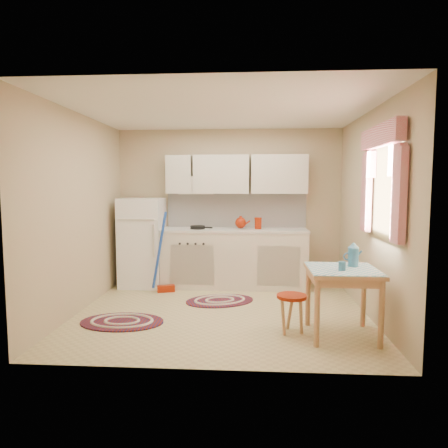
% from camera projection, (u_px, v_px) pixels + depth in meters
% --- Properties ---
extents(room_shell, '(3.64, 3.60, 2.52)m').
position_uv_depth(room_shell, '(235.00, 185.00, 5.13)').
color(room_shell, tan).
rests_on(room_shell, ground).
extents(fridge, '(0.65, 0.60, 1.40)m').
position_uv_depth(fridge, '(142.00, 242.00, 6.31)').
color(fridge, white).
rests_on(fridge, ground).
extents(broom, '(0.30, 0.20, 1.20)m').
position_uv_depth(broom, '(166.00, 253.00, 5.95)').
color(broom, '#1B44AD').
rests_on(broom, ground).
extents(base_cabinets, '(2.25, 0.60, 0.88)m').
position_uv_depth(base_cabinets, '(234.00, 259.00, 6.29)').
color(base_cabinets, beige).
rests_on(base_cabinets, ground).
extents(countertop, '(2.27, 0.62, 0.04)m').
position_uv_depth(countertop, '(234.00, 230.00, 6.25)').
color(countertop, beige).
rests_on(countertop, base_cabinets).
extents(frying_pan, '(0.29, 0.29, 0.05)m').
position_uv_depth(frying_pan, '(198.00, 227.00, 6.23)').
color(frying_pan, black).
rests_on(frying_pan, countertop).
extents(red_kettle, '(0.22, 0.21, 0.19)m').
position_uv_depth(red_kettle, '(241.00, 223.00, 6.23)').
color(red_kettle, maroon).
rests_on(red_kettle, countertop).
extents(red_canister, '(0.13, 0.13, 0.16)m').
position_uv_depth(red_canister, '(258.00, 224.00, 6.21)').
color(red_canister, maroon).
rests_on(red_canister, countertop).
extents(table, '(0.72, 0.72, 0.72)m').
position_uv_depth(table, '(342.00, 303.00, 4.21)').
color(table, tan).
rests_on(table, ground).
extents(stool, '(0.33, 0.33, 0.42)m').
position_uv_depth(stool, '(291.00, 314.00, 4.32)').
color(stool, maroon).
rests_on(stool, ground).
extents(coffee_pot, '(0.14, 0.12, 0.28)m').
position_uv_depth(coffee_pot, '(353.00, 254.00, 4.27)').
color(coffee_pot, teal).
rests_on(coffee_pot, table).
extents(mug, '(0.09, 0.09, 0.10)m').
position_uv_depth(mug, '(342.00, 266.00, 4.07)').
color(mug, teal).
rests_on(mug, table).
extents(rug_center, '(1.10, 0.91, 0.02)m').
position_uv_depth(rug_center, '(220.00, 301.00, 5.51)').
color(rug_center, maroon).
rests_on(rug_center, ground).
extents(rug_left, '(0.98, 0.66, 0.02)m').
position_uv_depth(rug_left, '(122.00, 322.00, 4.66)').
color(rug_left, maroon).
rests_on(rug_left, ground).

